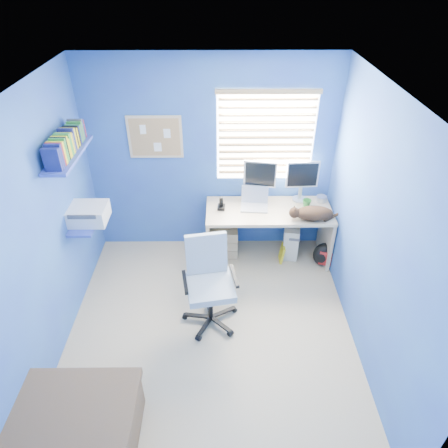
{
  "coord_description": "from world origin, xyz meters",
  "views": [
    {
      "loc": [
        0.12,
        -2.85,
        3.38
      ],
      "look_at": [
        0.15,
        0.65,
        0.95
      ],
      "focal_mm": 32.0,
      "sensor_mm": 36.0,
      "label": 1
    }
  ],
  "objects_px": {
    "tower_pc": "(291,237)",
    "desk": "(267,234)",
    "cat": "(314,213)",
    "laptop": "(255,200)",
    "office_chair": "(210,293)"
  },
  "relations": [
    {
      "from": "desk",
      "to": "cat",
      "type": "relative_size",
      "value": 3.45
    },
    {
      "from": "laptop",
      "to": "cat",
      "type": "xyz_separation_m",
      "value": [
        0.68,
        -0.25,
        -0.03
      ]
    },
    {
      "from": "tower_pc",
      "to": "desk",
      "type": "bearing_deg",
      "value": -150.84
    },
    {
      "from": "cat",
      "to": "tower_pc",
      "type": "relative_size",
      "value": 0.99
    },
    {
      "from": "tower_pc",
      "to": "office_chair",
      "type": "bearing_deg",
      "value": -122.1
    },
    {
      "from": "laptop",
      "to": "office_chair",
      "type": "distance_m",
      "value": 1.31
    },
    {
      "from": "desk",
      "to": "cat",
      "type": "distance_m",
      "value": 0.7
    },
    {
      "from": "desk",
      "to": "laptop",
      "type": "relative_size",
      "value": 4.67
    },
    {
      "from": "desk",
      "to": "laptop",
      "type": "distance_m",
      "value": 0.52
    },
    {
      "from": "desk",
      "to": "office_chair",
      "type": "bearing_deg",
      "value": -124.25
    },
    {
      "from": "desk",
      "to": "office_chair",
      "type": "height_order",
      "value": "office_chair"
    },
    {
      "from": "laptop",
      "to": "tower_pc",
      "type": "distance_m",
      "value": 0.81
    },
    {
      "from": "tower_pc",
      "to": "office_chair",
      "type": "relative_size",
      "value": 0.45
    },
    {
      "from": "cat",
      "to": "tower_pc",
      "type": "xyz_separation_m",
      "value": [
        -0.17,
        0.33,
        -0.59
      ]
    },
    {
      "from": "laptop",
      "to": "cat",
      "type": "distance_m",
      "value": 0.73
    }
  ]
}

